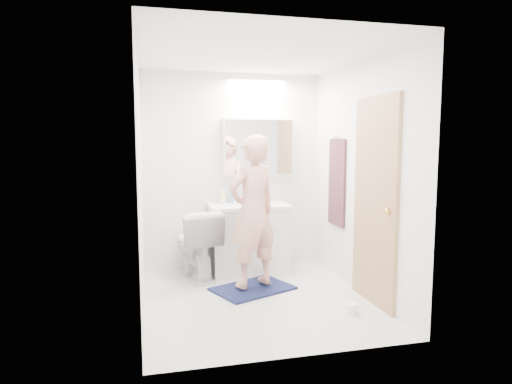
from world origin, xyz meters
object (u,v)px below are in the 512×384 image
object	(u,v)px
toothbrush_cup	(260,199)
vanity_cabinet	(248,239)
toilet	(196,244)
soap_bottle_a	(222,195)
person	(253,211)
toilet_paper_roll	(351,308)
soap_bottle_b	(234,196)
medicine_cabinet	(258,147)

from	to	relation	value
toothbrush_cup	vanity_cabinet	bearing A→B (deg)	-139.51
toilet	soap_bottle_a	bearing A→B (deg)	-153.91
vanity_cabinet	soap_bottle_a	size ratio (longest dim) A/B	4.41
person	toilet_paper_roll	distance (m)	1.38
vanity_cabinet	toothbrush_cup	distance (m)	0.53
toothbrush_cup	soap_bottle_b	bearing A→B (deg)	176.56
toilet	soap_bottle_a	distance (m)	0.68
vanity_cabinet	soap_bottle_a	xyz separation A→B (m)	(-0.29, 0.15, 0.53)
person	toothbrush_cup	size ratio (longest dim) A/B	17.53
vanity_cabinet	toilet_paper_roll	xyz separation A→B (m)	(0.62, -1.55, -0.34)
toilet	person	world-z (taller)	person
vanity_cabinet	medicine_cabinet	size ratio (longest dim) A/B	1.02
soap_bottle_a	toothbrush_cup	size ratio (longest dim) A/B	2.25
soap_bottle_a	soap_bottle_b	world-z (taller)	soap_bottle_a
soap_bottle_a	vanity_cabinet	bearing A→B (deg)	-27.23
soap_bottle_a	toilet_paper_roll	bearing A→B (deg)	-61.80
vanity_cabinet	soap_bottle_b	bearing A→B (deg)	128.87
soap_bottle_b	toilet	bearing A→B (deg)	-149.40
toilet	toilet_paper_roll	bearing A→B (deg)	120.54
vanity_cabinet	soap_bottle_b	world-z (taller)	soap_bottle_b
vanity_cabinet	soap_bottle_a	world-z (taller)	soap_bottle_a
toothbrush_cup	toilet	bearing A→B (deg)	-161.69
person	soap_bottle_b	world-z (taller)	person
medicine_cabinet	toilet	bearing A→B (deg)	-158.25
person	soap_bottle_a	bearing A→B (deg)	-100.76
toothbrush_cup	toilet_paper_roll	size ratio (longest dim) A/B	0.82
medicine_cabinet	soap_bottle_b	xyz separation A→B (m)	(-0.32, -0.03, -0.59)
toilet_paper_roll	vanity_cabinet	bearing A→B (deg)	111.79
medicine_cabinet	toothbrush_cup	size ratio (longest dim) A/B	9.70
soap_bottle_a	toothbrush_cup	xyz separation A→B (m)	(0.48, 0.01, -0.06)
toilet	toothbrush_cup	size ratio (longest dim) A/B	8.84
toilet	soap_bottle_a	world-z (taller)	soap_bottle_a
person	toothbrush_cup	world-z (taller)	person
soap_bottle_a	toilet_paper_roll	world-z (taller)	soap_bottle_a
soap_bottle_a	soap_bottle_b	distance (m)	0.15
vanity_cabinet	toilet	xyz separation A→B (m)	(-0.64, -0.11, 0.01)
vanity_cabinet	toilet_paper_roll	world-z (taller)	vanity_cabinet
toilet	toothbrush_cup	distance (m)	0.99
medicine_cabinet	soap_bottle_a	bearing A→B (deg)	-172.61
vanity_cabinet	person	bearing A→B (deg)	-98.91
person	soap_bottle_a	size ratio (longest dim) A/B	7.80
person	soap_bottle_a	world-z (taller)	person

